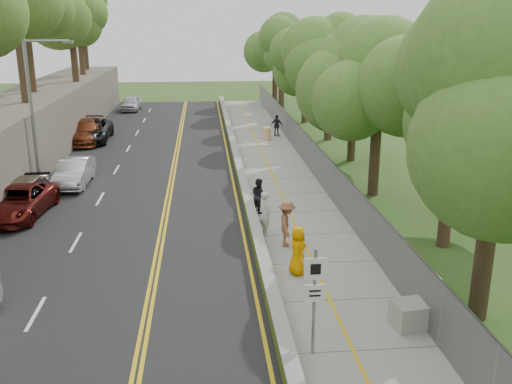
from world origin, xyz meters
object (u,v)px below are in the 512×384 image
object	(u,v)px
streetlight	(36,105)
concrete_block	(413,314)
painter_0	(297,251)
car_2	(19,202)
person_far	(277,126)
signpost	(315,291)
construction_barrel	(267,134)

from	to	relation	value
streetlight	concrete_block	size ratio (longest dim) A/B	6.79
painter_0	car_2	bearing A→B (deg)	39.60
streetlight	person_far	xyz separation A→B (m)	(14.42, 13.46, -3.75)
signpost	car_2	distance (m)	17.11
painter_0	person_far	world-z (taller)	painter_0
streetlight	car_2	world-z (taller)	streetlight
painter_0	concrete_block	bearing A→B (deg)	-162.76
streetlight	painter_0	bearing A→B (deg)	-44.89
person_far	car_2	bearing A→B (deg)	75.05
signpost	painter_0	bearing A→B (deg)	85.56
construction_barrel	person_far	bearing A→B (deg)	56.89
streetlight	concrete_block	distance (m)	22.06
concrete_block	person_far	xyz separation A→B (m)	(-0.34, 29.31, 0.44)
construction_barrel	painter_0	distance (m)	23.91
car_2	painter_0	world-z (taller)	painter_0
construction_barrel	concrete_block	xyz separation A→B (m)	(1.30, -27.84, -0.10)
construction_barrel	concrete_block	distance (m)	27.87
person_far	signpost	bearing A→B (deg)	108.49
signpost	concrete_block	xyz separation A→B (m)	(3.25, 1.17, -1.52)
streetlight	painter_0	world-z (taller)	streetlight
concrete_block	car_2	xyz separation A→B (m)	(-14.75, 11.44, 0.31)
construction_barrel	car_2	distance (m)	21.21
construction_barrel	concrete_block	size ratio (longest dim) A/B	0.83
construction_barrel	car_2	bearing A→B (deg)	-129.36
streetlight	concrete_block	world-z (taller)	streetlight
streetlight	signpost	size ratio (longest dim) A/B	2.58
concrete_block	person_far	size ratio (longest dim) A/B	0.71
signpost	construction_barrel	world-z (taller)	signpost
streetlight	car_2	bearing A→B (deg)	-89.88
painter_0	construction_barrel	bearing A→B (deg)	-22.06
concrete_block	person_far	distance (m)	29.31
signpost	concrete_block	distance (m)	3.77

